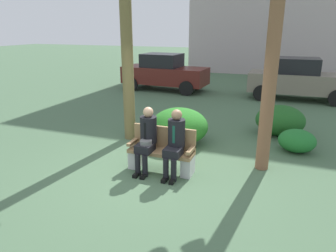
{
  "coord_description": "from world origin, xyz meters",
  "views": [
    {
      "loc": [
        2.29,
        -5.35,
        2.84
      ],
      "look_at": [
        0.07,
        0.54,
        0.85
      ],
      "focal_mm": 33.45,
      "sensor_mm": 36.0,
      "label": 1
    }
  ],
  "objects": [
    {
      "name": "parked_car_near",
      "position": [
        -3.03,
        8.28,
        0.84
      ],
      "size": [
        3.98,
        1.89,
        1.68
      ],
      "color": "#591E19",
      "rests_on": "ground"
    },
    {
      "name": "ground_plane",
      "position": [
        0.0,
        0.0,
        0.0
      ],
      "size": [
        80.0,
        80.0,
        0.0
      ],
      "primitive_type": "plane",
      "color": "#486648"
    },
    {
      "name": "parked_car_far",
      "position": [
        2.76,
        8.29,
        0.84
      ],
      "size": [
        3.91,
        1.72,
        1.68
      ],
      "color": "slate",
      "rests_on": "ground"
    },
    {
      "name": "park_bench",
      "position": [
        0.07,
        0.19,
        0.4
      ],
      "size": [
        1.35,
        0.44,
        0.9
      ],
      "color": "#99754C",
      "rests_on": "ground"
    },
    {
      "name": "seated_man_right",
      "position": [
        0.4,
        0.07,
        0.74
      ],
      "size": [
        0.34,
        0.72,
        1.33
      ],
      "color": "black",
      "rests_on": "ground"
    },
    {
      "name": "shrub_near_bench",
      "position": [
        -0.1,
        1.82,
        0.45
      ],
      "size": [
        1.45,
        1.33,
        0.91
      ],
      "primitive_type": "ellipsoid",
      "color": "#297824",
      "rests_on": "ground"
    },
    {
      "name": "shrub_far_lawn",
      "position": [
        2.27,
        3.42,
        0.41
      ],
      "size": [
        1.31,
        1.2,
        0.82
      ],
      "primitive_type": "ellipsoid",
      "color": "#1E5620",
      "rests_on": "ground"
    },
    {
      "name": "shrub_mid_lawn",
      "position": [
        2.7,
        2.25,
        0.27
      ],
      "size": [
        0.86,
        0.79,
        0.54
      ],
      "primitive_type": "ellipsoid",
      "color": "#206E2C",
      "rests_on": "ground"
    },
    {
      "name": "seated_man_left",
      "position": [
        -0.21,
        0.06,
        0.74
      ],
      "size": [
        0.34,
        0.72,
        1.33
      ],
      "color": "black",
      "rests_on": "ground"
    }
  ]
}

